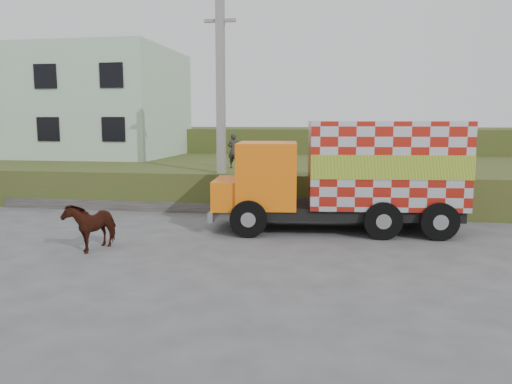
% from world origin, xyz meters
% --- Properties ---
extents(ground, '(120.00, 120.00, 0.00)m').
position_xyz_m(ground, '(0.00, 0.00, 0.00)').
color(ground, '#474749').
rests_on(ground, ground).
extents(embankment, '(40.00, 12.00, 1.50)m').
position_xyz_m(embankment, '(0.00, 10.00, 0.75)').
color(embankment, '#33511B').
rests_on(embankment, ground).
extents(embankment_far, '(40.00, 12.00, 3.00)m').
position_xyz_m(embankment_far, '(0.00, 22.00, 1.50)').
color(embankment_far, '#33511B').
rests_on(embankment_far, ground).
extents(retaining_strip, '(16.00, 0.50, 0.40)m').
position_xyz_m(retaining_strip, '(-2.00, 4.20, 0.20)').
color(retaining_strip, '#595651').
rests_on(retaining_strip, ground).
extents(building, '(10.00, 8.00, 6.00)m').
position_xyz_m(building, '(-11.00, 13.00, 4.50)').
color(building, '#A9C6AB').
rests_on(building, embankment).
extents(utility_pole, '(1.20, 0.30, 8.00)m').
position_xyz_m(utility_pole, '(-1.00, 4.60, 4.08)').
color(utility_pole, gray).
rests_on(utility_pole, ground).
extents(cargo_truck, '(8.05, 3.41, 3.50)m').
position_xyz_m(cargo_truck, '(3.87, 1.96, 1.80)').
color(cargo_truck, black).
rests_on(cargo_truck, ground).
extents(cow, '(1.03, 1.70, 1.34)m').
position_xyz_m(cow, '(-3.16, -1.66, 0.67)').
color(cow, '#32160C').
rests_on(cow, ground).
extents(pedestrian, '(0.60, 0.45, 1.49)m').
position_xyz_m(pedestrian, '(-0.97, 6.70, 2.25)').
color(pedestrian, '#2B2926').
rests_on(pedestrian, embankment).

